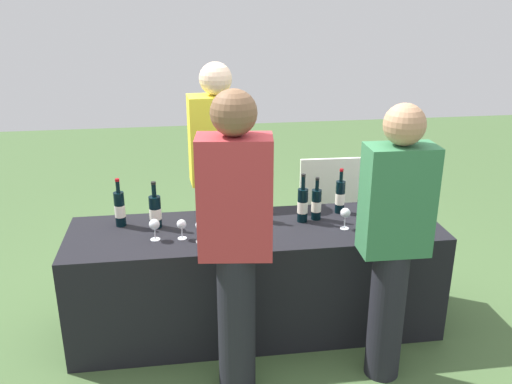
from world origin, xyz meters
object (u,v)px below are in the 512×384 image
(wine_bottle_2, at_px, (203,203))
(wine_glass_1, at_px, (182,225))
(wine_glass_0, at_px, (154,225))
(wine_glass_3, at_px, (345,214))
(wine_bottle_6, at_px, (340,197))
(ice_bucket, at_px, (377,209))
(wine_bottle_5, at_px, (316,204))
(wine_glass_2, at_px, (200,227))
(wine_bottle_1, at_px, (155,211))
(wine_bottle_3, at_px, (253,203))
(server_pouring, at_px, (218,170))
(menu_board, at_px, (334,207))
(wine_glass_4, at_px, (378,211))
(guest_1, at_px, (394,237))
(guest_0, at_px, (235,237))
(wine_bottle_4, at_px, (303,205))
(wine_bottle_0, at_px, (120,209))

(wine_bottle_2, distance_m, wine_glass_1, 0.31)
(wine_glass_0, xyz_separation_m, wine_glass_3, (1.21, -0.00, 0.01))
(wine_bottle_6, distance_m, ice_bucket, 0.27)
(wine_bottle_5, relative_size, wine_glass_2, 2.10)
(wine_glass_2, relative_size, ice_bucket, 0.61)
(wine_bottle_1, bearing_deg, wine_glass_2, -43.33)
(wine_bottle_3, bearing_deg, server_pouring, 112.02)
(wine_bottle_1, height_order, wine_glass_0, wine_bottle_1)
(menu_board, bearing_deg, wine_glass_2, -133.93)
(wine_glass_4, bearing_deg, guest_1, -101.26)
(wine_bottle_2, bearing_deg, guest_1, -37.17)
(wine_glass_2, distance_m, wine_glass_3, 0.93)
(wine_bottle_2, bearing_deg, wine_glass_0, -140.59)
(wine_glass_0, bearing_deg, wine_bottle_6, 12.14)
(ice_bucket, distance_m, server_pouring, 1.19)
(guest_0, bearing_deg, wine_glass_4, 35.93)
(wine_bottle_4, height_order, wine_bottle_6, wine_bottle_4)
(guest_0, relative_size, menu_board, 2.00)
(wine_glass_0, xyz_separation_m, menu_board, (1.46, 1.09, -0.40))
(wine_bottle_3, height_order, wine_glass_0, wine_bottle_3)
(wine_bottle_5, relative_size, menu_board, 0.34)
(wine_bottle_2, xyz_separation_m, wine_bottle_3, (0.33, -0.03, -0.00))
(wine_bottle_0, xyz_separation_m, wine_glass_4, (1.67, -0.22, -0.02))
(wine_glass_3, relative_size, ice_bucket, 0.62)
(wine_bottle_1, distance_m, wine_bottle_5, 1.06)
(wine_bottle_1, height_order, wine_bottle_2, wine_bottle_2)
(ice_bucket, xyz_separation_m, guest_1, (-0.14, -0.62, 0.09))
(wine_glass_2, height_order, wine_glass_3, wine_glass_3)
(wine_glass_3, xyz_separation_m, guest_0, (-0.76, -0.51, 0.12))
(wine_bottle_6, bearing_deg, wine_bottle_4, -158.20)
(menu_board, bearing_deg, wine_glass_0, -141.61)
(wine_glass_1, relative_size, ice_bucket, 0.56)
(guest_0, bearing_deg, menu_board, 64.86)
(server_pouring, bearing_deg, wine_bottle_4, 128.75)
(wine_glass_2, distance_m, ice_bucket, 1.20)
(guest_1, bearing_deg, ice_bucket, 78.95)
(wine_glass_0, height_order, wine_glass_2, wine_glass_2)
(wine_bottle_4, xyz_separation_m, wine_glass_4, (0.48, -0.12, -0.02))
(wine_bottle_2, height_order, wine_bottle_3, wine_bottle_2)
(wine_glass_2, bearing_deg, wine_glass_1, 152.85)
(wine_bottle_0, relative_size, wine_glass_1, 2.53)
(guest_1, bearing_deg, wine_glass_2, 158.33)
(wine_bottle_6, height_order, ice_bucket, wine_bottle_6)
(wine_glass_4, relative_size, guest_1, 0.08)
(wine_bottle_5, relative_size, guest_1, 0.18)
(wine_glass_1, xyz_separation_m, wine_glass_2, (0.11, -0.06, 0.01))
(guest_1, relative_size, menu_board, 1.89)
(wine_bottle_0, distance_m, guest_0, 1.03)
(wine_bottle_3, xyz_separation_m, guest_0, (-0.20, -0.74, 0.11))
(menu_board, bearing_deg, guest_0, -120.55)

